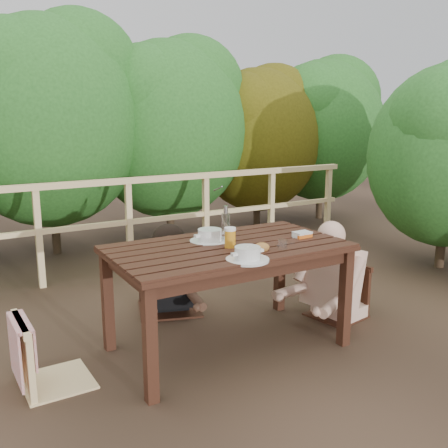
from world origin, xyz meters
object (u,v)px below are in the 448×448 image
chair_far (168,252)px  bottle (226,225)px  soup_far (210,236)px  tumbler (282,245)px  chair_left (52,318)px  chair_right (338,269)px  bread_roll (261,248)px  woman (167,242)px  diner_right (343,236)px  table (228,298)px  beer_glass (230,238)px  butter_tub (302,235)px  soup_near (247,254)px

chair_far → bottle: 0.85m
soup_far → tumbler: soup_far is taller
chair_left → chair_right: size_ratio=1.05×
soup_far → bread_roll: bearing=-68.4°
chair_left → bottle: bearing=-91.7°
woman → soup_far: woman is taller
woman → diner_right: bearing=161.9°
woman → tumbler: 1.22m
table → chair_left: bearing=174.6°
chair_left → diner_right: size_ratio=0.63×
chair_left → tumbler: 1.54m
chair_left → bottle: 1.30m
beer_glass → chair_left: bearing=171.5°
diner_right → butter_tub: bearing=92.6°
table → tumbler: bearing=-45.3°
soup_far → diner_right: bearing=-7.2°
bread_roll → butter_tub: bread_roll is taller
chair_right → table: bearing=-98.4°
chair_far → chair_right: size_ratio=1.26×
woman → bread_roll: bearing=117.6°
beer_glass → butter_tub: (0.60, -0.02, -0.05)m
chair_far → diner_right: 1.44m
woman → bread_roll: size_ratio=10.18×
soup_far → bread_roll: 0.44m
chair_far → soup_near: chair_far is taller
beer_glass → tumbler: bearing=-36.2°
bottle → tumbler: size_ratio=3.48×
chair_left → chair_far: size_ratio=0.83×
soup_far → bread_roll: (0.16, -0.41, -0.01)m
soup_far → beer_glass: bearing=-83.5°
table → soup_far: size_ratio=5.56×
chair_right → butter_tub: bearing=-86.6°
tumbler → chair_right: bearing=20.5°
soup_far → woman: bearing=92.0°
beer_glass → bread_roll: bearing=-52.3°
chair_right → beer_glass: beer_glass is taller
woman → beer_glass: 0.97m
diner_right → beer_glass: size_ratio=8.94×
chair_far → soup_near: bearing=-71.7°
chair_left → soup_near: chair_left is taller
woman → chair_far: bearing=108.1°
soup_near → tumbler: (0.33, 0.08, -0.01)m
bottle → bread_roll: bearing=-77.7°
bottle → diner_right: bearing=-4.0°
chair_left → chair_right: chair_left is taller
beer_glass → soup_far: bearing=96.5°
soup_near → bread_roll: bearing=32.1°
beer_glass → tumbler: size_ratio=1.96×
table → chair_right: size_ratio=1.97×
chair_right → soup_near: bearing=-81.3°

